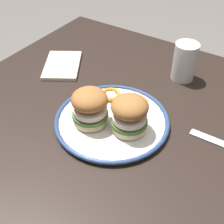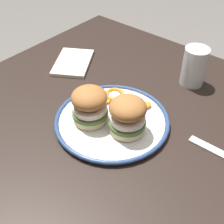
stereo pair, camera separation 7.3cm
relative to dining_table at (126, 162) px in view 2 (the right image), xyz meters
name	(u,v)px [view 2 (the right image)]	position (x,y,z in m)	size (l,w,h in m)	color
dining_table	(126,162)	(0.00, 0.00, 0.00)	(1.17, 1.08, 0.77)	black
dinner_plate	(112,120)	(0.07, -0.02, 0.11)	(0.32, 0.32, 0.02)	white
sandwich_half_left	(128,115)	(0.01, -0.01, 0.17)	(0.12, 0.12, 0.10)	beige
sandwich_half_right	(90,105)	(0.11, 0.02, 0.17)	(0.12, 0.12, 0.10)	beige
orange_peel_curled	(115,94)	(0.13, -0.10, 0.12)	(0.08, 0.08, 0.01)	orange
orange_peel_strip_long	(142,106)	(0.03, -0.11, 0.12)	(0.05, 0.07, 0.01)	orange
orange_peel_strip_short	(98,99)	(0.15, -0.06, 0.12)	(0.08, 0.06, 0.01)	orange
drinking_glass	(194,69)	(-0.01, -0.33, 0.15)	(0.08, 0.08, 0.12)	white
folded_napkin	(73,62)	(0.37, -0.17, 0.11)	(0.18, 0.12, 0.01)	beige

